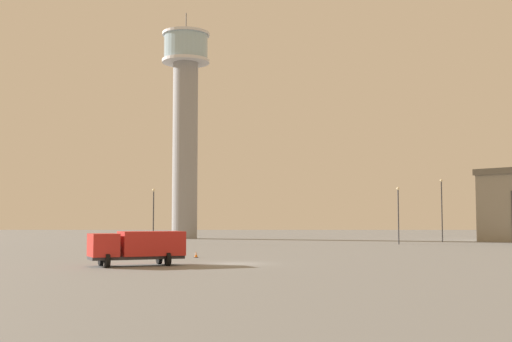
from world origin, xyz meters
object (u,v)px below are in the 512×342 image
at_px(control_tower, 185,113).
at_px(light_post_west, 398,210).
at_px(light_post_east, 442,205).
at_px(light_post_north, 153,211).
at_px(traffic_cone_near_left, 196,255).
at_px(truck_box_red, 138,246).

xyz_separation_m(control_tower, light_post_west, (34.43, -30.81, -19.11)).
relative_size(control_tower, light_post_east, 4.36).
bearing_deg(light_post_north, traffic_cone_near_left, -74.84).
bearing_deg(light_post_west, light_post_north, 177.39).
relative_size(truck_box_red, light_post_east, 0.73).
height_order(light_post_east, traffic_cone_near_left, light_post_east).
relative_size(light_post_west, light_post_east, 0.82).
bearing_deg(light_post_east, light_post_west, -130.46).
xyz_separation_m(control_tower, traffic_cone_near_left, (8.74, -65.82, -23.77)).
bearing_deg(light_post_north, control_tower, 87.67).
relative_size(control_tower, light_post_west, 5.33).
bearing_deg(light_post_north, light_post_east, 11.50).
xyz_separation_m(light_post_west, traffic_cone_near_left, (-25.68, -35.02, -4.66)).
xyz_separation_m(truck_box_red, traffic_cone_near_left, (3.26, 11.22, -1.22)).
bearing_deg(light_post_west, control_tower, 138.18).
height_order(truck_box_red, light_post_west, light_post_west).
xyz_separation_m(light_post_east, light_post_north, (-44.76, -9.11, -1.02)).
distance_m(control_tower, truck_box_red, 80.46).
bearing_deg(control_tower, truck_box_red, -85.93).
relative_size(truck_box_red, light_post_west, 0.89).
bearing_deg(control_tower, traffic_cone_near_left, -82.44).
distance_m(truck_box_red, light_post_east, 68.67).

